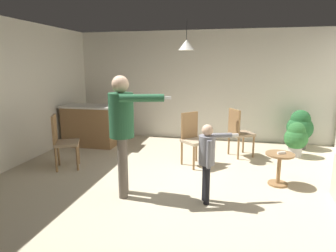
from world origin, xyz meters
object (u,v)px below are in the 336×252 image
Objects in this scene: kitchen_counter at (91,125)px; side_table_by_couch at (279,165)px; dining_chair_by_counter at (62,140)px; dining_chair_centre_back at (193,137)px; potted_plant_corner at (300,127)px; spare_remote_on_table at (281,153)px; person_child at (207,155)px; dining_chair_near_wall at (239,131)px; person_adult at (123,123)px; potted_plant_by_wall at (296,138)px.

side_table_by_couch is (3.99, -1.50, -0.15)m from kitchen_counter.
dining_chair_by_counter reaches higher than kitchen_counter.
dining_chair_centre_back reaches higher than side_table_by_couch.
spare_remote_on_table is (-0.75, -2.32, 0.05)m from potted_plant_corner.
spare_remote_on_table is at bearing -20.81° from kitchen_counter.
person_child reaches higher than potted_plant_corner.
dining_chair_centre_back is at bearing 177.25° from person_child.
dining_chair_near_wall is 1.66m from potted_plant_corner.
person_adult is 2.83m from dining_chair_near_wall.
side_table_by_couch is 1.51m from dining_chair_near_wall.
person_child is 2.26m from dining_chair_near_wall.
person_child is 1.58m from dining_chair_centre_back.
person_child is at bearing -43.97° from dining_chair_near_wall.
kitchen_counter is at bearing 159.46° from side_table_by_couch.
potted_plant_corner is (4.75, 0.79, 0.01)m from kitchen_counter.
side_table_by_couch is 0.59× the size of potted_plant_corner.
dining_chair_near_wall is (3.15, 1.42, 0.00)m from dining_chair_by_counter.
dining_chair_near_wall is 1.13× the size of potted_plant_corner.
person_adult reaches higher than potted_plant_by_wall.
side_table_by_couch is at bearing -108.36° from potted_plant_corner.
dining_chair_by_counter reaches higher than potted_plant_corner.
dining_chair_near_wall reaches higher than potted_plant_by_wall.
person_child is at bearing 47.47° from dining_chair_by_counter.
potted_plant_by_wall is at bearing 114.91° from person_adult.
potted_plant_corner is at bearing 169.16° from dining_chair_centre_back.
dining_chair_centre_back is at bearing 81.43° from dining_chair_by_counter.
side_table_by_couch is 1.73m from potted_plant_by_wall.
person_adult reaches higher than dining_chair_by_counter.
kitchen_counter is 1.58m from dining_chair_by_counter.
potted_plant_corner is at bearing 73.02° from potted_plant_by_wall.
kitchen_counter is 9.69× the size of spare_remote_on_table.
person_adult reaches higher than kitchen_counter.
potted_plant_corner is at bearing 119.58° from person_adult.
kitchen_counter is 1.14× the size of person_child.
kitchen_counter is 1.43× the size of potted_plant_corner.
potted_plant_corner is at bearing 132.34° from person_child.
dining_chair_centre_back is at bearing 154.81° from spare_remote_on_table.
dining_chair_by_counter is at bearing -135.06° from person_adult.
potted_plant_corner is 6.79× the size of spare_remote_on_table.
dining_chair_centre_back reaches higher than potted_plant_corner.
potted_plant_corner is at bearing 72.12° from spare_remote_on_table.
dining_chair_near_wall reaches higher than kitchen_counter.
person_child is 2.81m from dining_chair_by_counter.
dining_chair_centre_back is 2.75m from potted_plant_corner.
potted_plant_corner is 1.22× the size of potted_plant_by_wall.
dining_chair_centre_back is (0.80, 1.54, -0.53)m from person_adult.
side_table_by_couch is 3.76m from dining_chair_by_counter.
potted_plant_by_wall is at bearing 158.63° from dining_chair_centre_back.
person_child reaches higher than side_table_by_couch.
kitchen_counter reaches higher than spare_remote_on_table.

